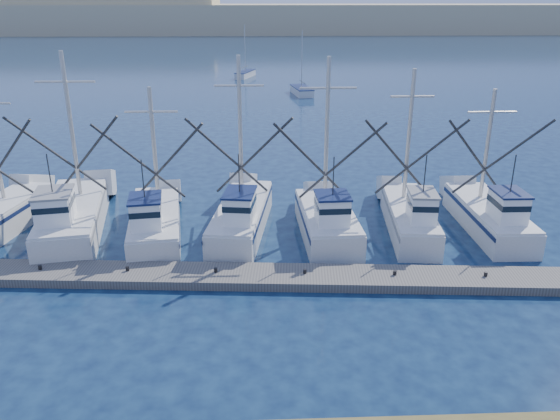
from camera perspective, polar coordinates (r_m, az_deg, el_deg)
The scene contains 6 objects.
ground at distance 20.66m, azimuth 12.42°, elevation -14.40°, with size 500.00×500.00×0.00m, color #0B1833.
floating_dock at distance 24.79m, azimuth -4.40°, elevation -6.93°, with size 30.24×2.02×0.40m, color #605C56.
dune_ridge at distance 226.34m, azimuth -1.16°, elevation 19.43°, with size 360.00×60.00×10.00m, color tan.
trawler_fleet at distance 29.21m, azimuth -5.89°, elevation -0.88°, with size 29.74×9.49×9.41m.
sailboat_near at distance 74.10m, azimuth 2.28°, elevation 12.34°, with size 2.82×6.18×8.10m.
sailboat_far at distance 91.28m, azimuth -3.63°, elevation 13.98°, with size 3.32×6.50×8.10m.
Camera 1 is at (-4.97, -16.18, 11.85)m, focal length 35.00 mm.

